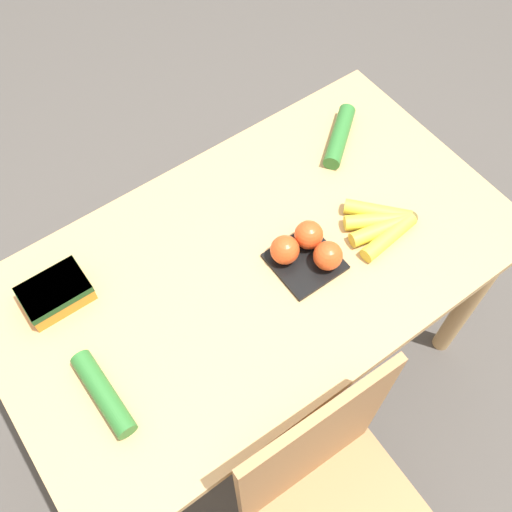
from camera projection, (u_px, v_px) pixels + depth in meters
The scene contains 8 objects.
ground_plane at pixel (256, 368), 2.15m from camera, with size 12.00×12.00×0.00m, color #4C4742.
dining_table at pixel (256, 283), 1.60m from camera, with size 1.33×0.76×0.75m.
chair at pixel (334, 509), 1.44m from camera, with size 0.43×0.41×0.98m.
banana_bunch at pixel (383, 224), 1.54m from camera, with size 0.19×0.18×0.04m.
tomato_pack at pixel (307, 249), 1.48m from camera, with size 0.16×0.16×0.08m.
carrot_bag at pixel (55, 292), 1.43m from camera, with size 0.16×0.11×0.06m.
cucumber_near at pixel (340, 136), 1.69m from camera, with size 0.20×0.17×0.05m.
cucumber_far at pixel (103, 393), 1.31m from camera, with size 0.05×0.21×0.05m.
Camera 1 is at (0.45, 0.62, 2.05)m, focal length 42.00 mm.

